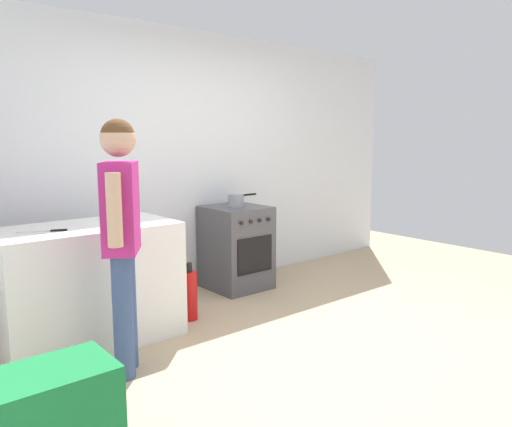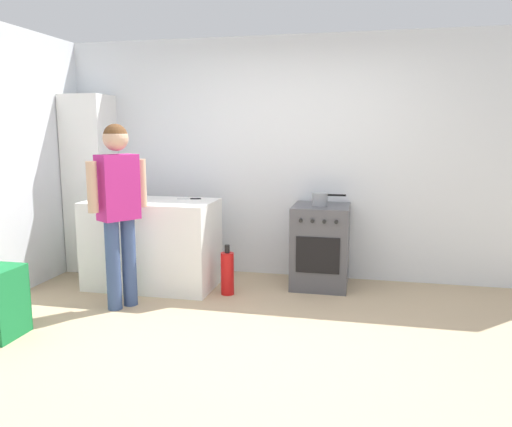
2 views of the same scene
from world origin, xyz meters
The scene contains 10 objects.
ground_plane centered at (0.00, 0.00, 0.00)m, with size 8.00×8.00×0.00m, color tan.
back_wall centered at (0.00, 1.95, 1.30)m, with size 6.00×0.10×2.60m, color silver.
counter_unit centered at (-1.35, 1.20, 0.45)m, with size 1.30×0.70×0.90m, color white.
oven_left centered at (0.35, 1.58, 0.43)m, with size 0.57×0.62×0.85m.
pot centered at (0.34, 1.56, 0.92)m, with size 0.34×0.16×0.13m.
knife_carving centered at (-1.66, 1.14, 0.90)m, with size 0.32×0.14×0.01m.
knife_utility centered at (-1.00, 1.38, 0.90)m, with size 0.25×0.09×0.01m.
person centered at (-1.36, 0.54, 1.00)m, with size 0.35×0.49×1.67m.
fire_extinguisher centered at (-0.52, 1.10, 0.22)m, with size 0.13×0.13×0.50m.
larder_cabinet centered at (-2.30, 1.68, 1.00)m, with size 0.48×0.44×2.00m, color white.
Camera 2 is at (0.78, -3.49, 1.61)m, focal length 35.00 mm.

